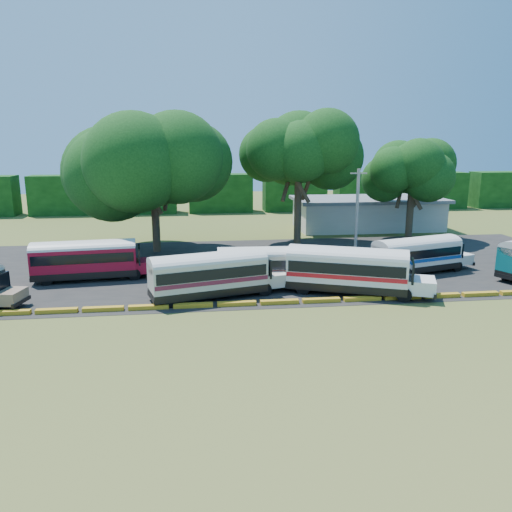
{
  "coord_description": "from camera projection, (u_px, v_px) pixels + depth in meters",
  "views": [
    {
      "loc": [
        -4.25,
        -31.8,
        11.19
      ],
      "look_at": [
        0.47,
        6.0,
        2.34
      ],
      "focal_mm": 35.0,
      "sensor_mm": 36.0,
      "label": 1
    }
  ],
  "objects": [
    {
      "name": "bus_red",
      "position": [
        88.0,
        257.0,
        40.63
      ],
      "size": [
        10.19,
        3.48,
        3.28
      ],
      "rotation": [
        0.0,
        0.0,
        0.1
      ],
      "color": "black",
      "rests_on": "ground"
    },
    {
      "name": "tree_east",
      "position": [
        413.0,
        169.0,
        56.57
      ],
      "size": [
        8.07,
        8.07,
        11.08
      ],
      "color": "#332819",
      "rests_on": "ground"
    },
    {
      "name": "tree_west",
      "position": [
        153.0,
        161.0,
        49.5
      ],
      "size": [
        12.3,
        12.3,
        13.68
      ],
      "color": "#332819",
      "rests_on": "ground"
    },
    {
      "name": "bus_white_blue",
      "position": [
        419.0,
        253.0,
        42.7
      ],
      "size": [
        9.87,
        4.96,
        3.16
      ],
      "rotation": [
        0.0,
        0.0,
        0.29
      ],
      "color": "black",
      "rests_on": "ground"
    },
    {
      "name": "tree_center",
      "position": [
        299.0,
        147.0,
        53.3
      ],
      "size": [
        10.36,
        10.36,
        14.3
      ],
      "color": "#332819",
      "rests_on": "ground"
    },
    {
      "name": "bus_white_red",
      "position": [
        350.0,
        268.0,
        36.92
      ],
      "size": [
        10.91,
        6.42,
        3.52
      ],
      "rotation": [
        0.0,
        0.0,
        -0.38
      ],
      "color": "black",
      "rests_on": "ground"
    },
    {
      "name": "ground",
      "position": [
        260.0,
        310.0,
        33.78
      ],
      "size": [
        160.0,
        160.0,
        0.0
      ],
      "primitive_type": "plane",
      "color": "#3A511B",
      "rests_on": "ground"
    },
    {
      "name": "terminal_building",
      "position": [
        367.0,
        213.0,
        64.49
      ],
      "size": [
        19.0,
        9.0,
        4.0
      ],
      "color": "beige",
      "rests_on": "ground"
    },
    {
      "name": "bus_cream_east",
      "position": [
        269.0,
        264.0,
        39.11
      ],
      "size": [
        9.51,
        2.78,
        3.09
      ],
      "rotation": [
        0.0,
        0.0,
        -0.05
      ],
      "color": "black",
      "rests_on": "ground"
    },
    {
      "name": "treeline_backdrop",
      "position": [
        220.0,
        193.0,
        79.5
      ],
      "size": [
        130.0,
        4.0,
        6.0
      ],
      "color": "black",
      "rests_on": "ground"
    },
    {
      "name": "asphalt_strip",
      "position": [
        254.0,
        266.0,
        45.5
      ],
      "size": [
        64.0,
        24.0,
        0.02
      ],
      "primitive_type": "cube",
      "color": "black",
      "rests_on": "ground"
    },
    {
      "name": "curb",
      "position": [
        258.0,
        303.0,
        34.71
      ],
      "size": [
        53.7,
        0.45,
        0.3
      ],
      "color": "#C39116",
      "rests_on": "ground"
    },
    {
      "name": "utility_pole",
      "position": [
        357.0,
        213.0,
        47.88
      ],
      "size": [
        1.6,
        0.3,
        8.59
      ],
      "color": "gray",
      "rests_on": "ground"
    },
    {
      "name": "bus_cream_west",
      "position": [
        211.0,
        273.0,
        35.92
      ],
      "size": [
        10.53,
        5.06,
        3.36
      ],
      "rotation": [
        0.0,
        0.0,
        0.26
      ],
      "color": "black",
      "rests_on": "ground"
    }
  ]
}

